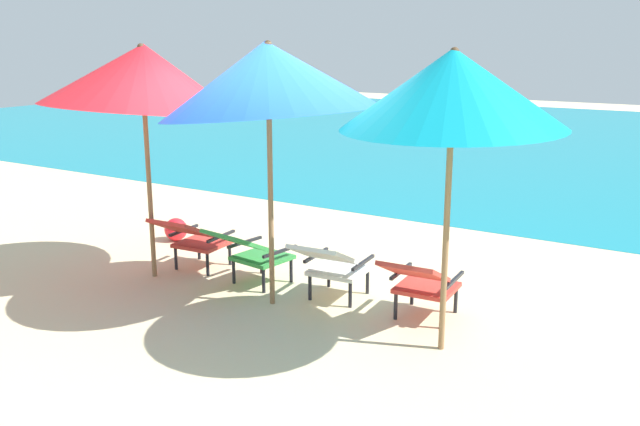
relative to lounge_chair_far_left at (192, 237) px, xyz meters
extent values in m
plane|color=beige|center=(1.36, 4.00, -0.40)|extent=(40.00, 40.00, 0.00)
cube|color=teal|center=(1.36, 12.29, -0.40)|extent=(40.00, 18.00, 0.01)
cube|color=red|center=(-0.01, 0.17, -0.12)|extent=(0.55, 0.53, 0.04)
cube|color=red|center=(0.01, -0.19, 0.15)|extent=(0.55, 0.55, 0.27)
cylinder|color=black|center=(-0.24, 0.37, -0.27)|extent=(0.04, 0.04, 0.26)
cylinder|color=black|center=(0.19, 0.40, -0.27)|extent=(0.04, 0.04, 0.26)
cylinder|color=black|center=(-0.22, -0.05, -0.27)|extent=(0.04, 0.04, 0.26)
cylinder|color=black|center=(0.22, -0.02, -0.27)|extent=(0.04, 0.04, 0.26)
cube|color=black|center=(-0.27, 0.16, 0.00)|extent=(0.06, 0.50, 0.03)
cube|color=black|center=(0.25, 0.19, 0.00)|extent=(0.06, 0.50, 0.03)
cube|color=#338E3D|center=(0.87, 0.11, -0.12)|extent=(0.58, 0.57, 0.04)
cube|color=#338E3D|center=(0.82, -0.25, 0.15)|extent=(0.59, 0.58, 0.27)
cylinder|color=black|center=(0.68, 0.35, -0.27)|extent=(0.04, 0.04, 0.26)
cylinder|color=black|center=(1.12, 0.29, -0.27)|extent=(0.04, 0.04, 0.26)
cylinder|color=black|center=(0.62, -0.07, -0.27)|extent=(0.04, 0.04, 0.26)
cylinder|color=black|center=(1.06, -0.13, -0.27)|extent=(0.04, 0.04, 0.26)
cube|color=black|center=(0.61, 0.15, 0.00)|extent=(0.10, 0.50, 0.03)
cube|color=black|center=(1.13, 0.07, 0.00)|extent=(0.10, 0.50, 0.03)
cube|color=silver|center=(1.77, 0.18, -0.12)|extent=(0.56, 0.54, 0.04)
cube|color=silver|center=(1.80, -0.19, 0.15)|extent=(0.56, 0.55, 0.27)
cylinder|color=black|center=(1.53, 0.37, -0.27)|extent=(0.04, 0.04, 0.26)
cylinder|color=black|center=(1.97, 0.41, -0.27)|extent=(0.04, 0.04, 0.26)
cylinder|color=black|center=(1.57, -0.05, -0.27)|extent=(0.04, 0.04, 0.26)
cylinder|color=black|center=(2.01, -0.01, -0.27)|extent=(0.04, 0.04, 0.26)
cube|color=black|center=(1.51, 0.16, 0.00)|extent=(0.07, 0.50, 0.03)
cube|color=black|center=(2.03, 0.20, 0.00)|extent=(0.07, 0.50, 0.03)
cube|color=red|center=(2.71, 0.17, -0.12)|extent=(0.55, 0.53, 0.04)
cube|color=red|center=(2.74, -0.19, 0.15)|extent=(0.55, 0.54, 0.27)
cylinder|color=black|center=(2.48, 0.37, -0.27)|extent=(0.04, 0.04, 0.26)
cylinder|color=black|center=(2.92, 0.40, -0.27)|extent=(0.04, 0.04, 0.26)
cylinder|color=black|center=(2.51, -0.05, -0.27)|extent=(0.04, 0.04, 0.26)
cylinder|color=black|center=(2.95, -0.02, -0.27)|extent=(0.04, 0.04, 0.26)
cube|color=black|center=(2.46, 0.16, 0.00)|extent=(0.06, 0.50, 0.03)
cube|color=black|center=(2.97, 0.19, 0.00)|extent=(0.06, 0.50, 0.03)
cylinder|color=olive|center=(-0.26, -0.34, 0.52)|extent=(0.05, 0.05, 1.86)
cone|color=red|center=(-0.26, -0.34, 1.75)|extent=(2.60, 2.63, 0.84)
sphere|color=#4C3823|center=(-0.26, -0.34, 2.04)|extent=(0.07, 0.07, 0.07)
cylinder|color=olive|center=(1.30, -0.32, 0.54)|extent=(0.05, 0.05, 1.89)
cone|color=blue|center=(1.30, -0.32, 1.78)|extent=(2.43, 2.39, 0.85)
sphere|color=#4C3823|center=(1.30, -0.32, 2.08)|extent=(0.07, 0.07, 0.07)
cylinder|color=olive|center=(3.11, -0.42, 0.54)|extent=(0.05, 0.05, 1.88)
cone|color=#0A93AD|center=(3.11, -0.42, 1.75)|extent=(2.39, 2.40, 0.66)
sphere|color=#4C3823|center=(3.11, -0.42, 2.03)|extent=(0.07, 0.07, 0.07)
sphere|color=red|center=(-1.02, 0.81, -0.26)|extent=(0.29, 0.29, 0.29)
camera|label=1|loc=(5.06, -5.52, 2.13)|focal=38.97mm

